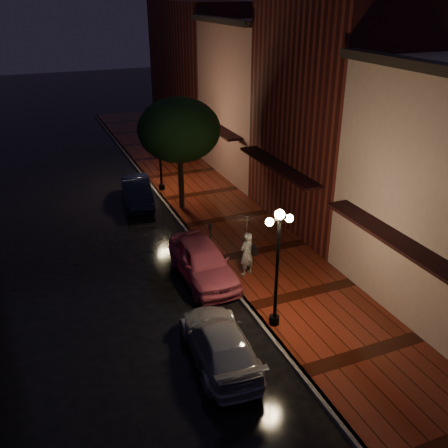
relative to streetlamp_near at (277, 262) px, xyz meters
name	(u,v)px	position (x,y,z in m)	size (l,w,h in m)	color
ground	(212,263)	(-0.35, 5.00, -2.60)	(120.00, 120.00, 0.00)	black
sidewalk	(259,252)	(1.90, 5.00, -2.53)	(4.50, 60.00, 0.15)	#48180C
curb	(212,262)	(-0.35, 5.00, -2.53)	(0.25, 60.00, 0.15)	#595451
storefront_mid	(336,112)	(6.65, 7.00, 2.90)	(5.00, 8.00, 11.00)	#511914
storefront_far	(259,102)	(6.65, 15.00, 1.90)	(5.00, 8.00, 9.00)	#8C5951
storefront_extra	(202,71)	(6.65, 25.00, 2.40)	(5.00, 12.00, 10.00)	#511914
streetlamp_near	(277,262)	(0.00, 0.00, 0.00)	(0.96, 0.36, 4.31)	black
streetlamp_far	(160,148)	(0.00, 14.00, 0.00)	(0.96, 0.36, 4.31)	black
street_tree	(179,132)	(0.26, 10.99, 1.64)	(4.16, 4.16, 5.80)	black
pink_car	(203,261)	(-1.14, 4.01, -1.82)	(1.85, 4.60, 1.57)	#D2566F
navy_car	(136,192)	(-1.76, 12.79, -1.90)	(1.48, 4.25, 1.40)	black
silver_car	(220,343)	(-2.38, -0.83, -1.95)	(1.82, 4.47, 1.30)	#98989F
woman_with_umbrella	(247,236)	(0.52, 3.41, -0.72)	(1.09, 1.11, 2.62)	white
parking_meter	(210,236)	(-0.20, 5.60, -1.58)	(0.15, 0.12, 1.44)	black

